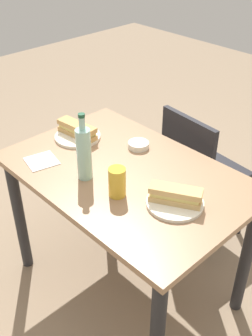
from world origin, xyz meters
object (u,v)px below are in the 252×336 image
object	(u,v)px
chair_far	(197,170)
beer_glass	(117,182)
baguette_sandwich_near	(77,129)
baguette_sandwich_far	(176,195)
water_bottle	(84,153)
knife_near	(84,130)
olive_bowl	(138,145)
plate_far	(175,203)
dining_table	(126,193)
knife_far	(175,193)
plate_near	(78,136)

from	to	relation	value
chair_far	beer_glass	world-z (taller)	beer_glass
chair_far	baguette_sandwich_near	distance (m)	0.74
baguette_sandwich_far	water_bottle	xyz separation A→B (m)	(-0.41, -0.15, 0.08)
knife_near	olive_bowl	distance (m)	0.33
baguette_sandwich_near	plate_far	world-z (taller)	baguette_sandwich_near
plate_far	dining_table	bearing A→B (deg)	176.63
chair_far	beer_glass	size ratio (longest dim) A/B	6.58
water_bottle	beer_glass	distance (m)	0.21
water_bottle	baguette_sandwich_near	bearing A→B (deg)	147.58
knife_far	water_bottle	distance (m)	0.43
baguette_sandwich_far	beer_glass	world-z (taller)	beer_glass
plate_near	beer_glass	world-z (taller)	beer_glass
knife_far	beer_glass	world-z (taller)	beer_glass
plate_near	chair_far	bearing A→B (deg)	53.94
plate_far	baguette_sandwich_far	world-z (taller)	baguette_sandwich_far
plate_far	knife_far	xyz separation A→B (m)	(-0.04, 0.04, 0.01)
plate_near	knife_near	size ratio (longest dim) A/B	1.33
plate_near	knife_far	bearing A→B (deg)	-0.90
knife_near	beer_glass	size ratio (longest dim) A/B	1.36
chair_far	knife_near	world-z (taller)	chair_far
plate_far	chair_far	bearing A→B (deg)	118.35
knife_near	beer_glass	bearing A→B (deg)	-24.20
dining_table	plate_near	world-z (taller)	plate_near
knife_near	plate_far	xyz separation A→B (m)	(0.73, -0.11, -0.01)
dining_table	baguette_sandwich_far	bearing A→B (deg)	-3.37
chair_far	baguette_sandwich_far	bearing A→B (deg)	-61.65
plate_near	plate_far	xyz separation A→B (m)	(0.72, -0.05, 0.00)
knife_far	beer_glass	size ratio (longest dim) A/B	1.20
baguette_sandwich_near	olive_bowl	xyz separation A→B (m)	(0.29, 0.16, -0.03)
plate_far	olive_bowl	world-z (taller)	olive_bowl
baguette_sandwich_near	knife_near	size ratio (longest dim) A/B	1.31
chair_far	baguette_sandwich_near	xyz separation A→B (m)	(-0.40, -0.54, 0.32)
dining_table	olive_bowl	bearing A→B (deg)	120.20
plate_far	olive_bowl	distance (m)	0.48
plate_near	beer_glass	bearing A→B (deg)	-19.65
chair_far	water_bottle	world-z (taller)	water_bottle
chair_far	plate_far	xyz separation A→B (m)	(0.32, -0.60, 0.28)
knife_near	baguette_sandwich_far	xyz separation A→B (m)	(0.73, -0.11, 0.03)
dining_table	baguette_sandwich_far	size ratio (longest dim) A/B	5.20
dining_table	beer_glass	xyz separation A→B (m)	(0.10, -0.15, 0.19)
beer_glass	plate_far	bearing A→B (deg)	31.30
baguette_sandwich_near	plate_near	bearing A→B (deg)	0.00
knife_near	plate_far	bearing A→B (deg)	-8.22
dining_table	plate_far	world-z (taller)	plate_far
baguette_sandwich_near	knife_far	bearing A→B (deg)	-0.90
baguette_sandwich_near	beer_glass	distance (m)	0.54
chair_far	knife_far	size ratio (longest dim) A/B	5.47
water_bottle	olive_bowl	xyz separation A→B (m)	(-0.02, 0.36, -0.11)
chair_far	beer_glass	bearing A→B (deg)	-81.40
olive_bowl	beer_glass	bearing A→B (deg)	-57.94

